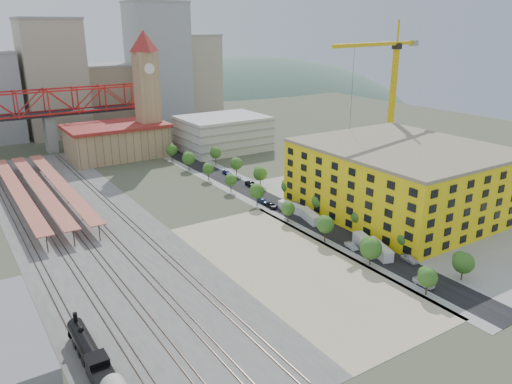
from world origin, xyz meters
TOP-DOWN VIEW (x-y plane):
  - ground at (0.00, 0.00)m, footprint 400.00×400.00m
  - ballast_strip at (-36.00, 17.50)m, footprint 36.00×165.00m
  - dirt_lot at (-4.00, -31.50)m, footprint 28.00×67.00m
  - street_asphalt at (16.00, 15.00)m, footprint 12.00×170.00m
  - sidewalk_west at (10.50, 15.00)m, footprint 3.00×170.00m
  - sidewalk_east at (21.50, 15.00)m, footprint 3.00×170.00m
  - construction_pad at (45.00, -20.00)m, footprint 50.00×90.00m
  - rail_tracks at (-37.80, 17.50)m, footprint 26.56×160.00m
  - platform_canopies at (-41.00, 45.00)m, footprint 16.00×80.00m
  - station_hall at (-5.00, 82.00)m, footprint 38.00×24.00m
  - clock_tower at (8.00, 79.99)m, footprint 12.00×12.00m
  - parking_garage at (36.00, 70.00)m, footprint 34.00×26.00m
  - truss_bridge at (-25.00, 105.00)m, footprint 94.00×9.60m
  - construction_building at (42.00, -20.00)m, footprint 44.60×50.60m
  - street_trees at (16.00, 5.00)m, footprint 15.40×124.40m
  - skyline at (7.47, 142.31)m, footprint 133.00×46.00m
  - distant_hills at (45.28, 260.00)m, footprint 647.00×264.00m
  - locomotive at (-50.00, -41.91)m, footprint 2.94×22.68m
  - tower_crane at (65.22, 8.64)m, footprint 47.41×12.40m
  - site_trailer_a at (16.00, -37.24)m, footprint 5.31×9.73m
  - site_trailer_b at (16.00, -33.37)m, footprint 4.99×9.70m
  - site_trailer_c at (16.00, -12.36)m, footprint 4.36×9.44m
  - site_trailer_d at (16.00, -4.33)m, footprint 3.67×8.95m
  - car_0 at (13.00, -52.41)m, footprint 2.14×4.72m
  - car_1 at (13.00, -31.58)m, footprint 2.09×4.33m
  - car_2 at (13.00, 1.29)m, footprint 2.65×4.96m
  - car_3 at (13.00, 5.56)m, footprint 2.10×4.75m
  - car_4 at (19.00, -43.69)m, footprint 2.25×4.64m
  - car_5 at (19.00, -2.27)m, footprint 1.92×4.55m
  - car_6 at (19.00, 21.40)m, footprint 3.20×5.82m
  - car_7 at (19.00, 37.40)m, footprint 2.03×4.58m

SIDE VIEW (x-z plane):
  - distant_hills at x=45.28m, z-range -193.04..33.96m
  - ground at x=0.00m, z-range 0.00..0.00m
  - street_trees at x=16.00m, z-range -4.00..4.00m
  - sidewalk_west at x=10.50m, z-range 0.00..0.04m
  - sidewalk_east at x=21.50m, z-range 0.00..0.04m
  - ballast_strip at x=-36.00m, z-range 0.00..0.06m
  - dirt_lot at x=-4.00m, z-range 0.00..0.06m
  - street_asphalt at x=16.00m, z-range 0.00..0.06m
  - construction_pad at x=45.00m, z-range 0.00..0.06m
  - rail_tracks at x=-37.80m, z-range 0.06..0.24m
  - car_7 at x=19.00m, z-range 0.00..1.31m
  - car_2 at x=13.00m, z-range 0.00..1.32m
  - car_3 at x=13.00m, z-range 0.00..1.36m
  - car_1 at x=13.00m, z-range 0.00..1.37m
  - car_5 at x=19.00m, z-range 0.00..1.46m
  - car_4 at x=19.00m, z-range 0.00..1.53m
  - car_6 at x=19.00m, z-range 0.00..1.55m
  - car_0 at x=13.00m, z-range 0.00..1.57m
  - site_trailer_d at x=16.00m, z-range 0.00..2.38m
  - site_trailer_c at x=16.00m, z-range 0.00..2.50m
  - site_trailer_b at x=16.00m, z-range 0.00..2.57m
  - site_trailer_a at x=16.00m, z-range 0.00..2.58m
  - locomotive at x=-50.00m, z-range -0.72..4.95m
  - platform_canopies at x=-41.00m, z-range 1.93..6.06m
  - station_hall at x=-5.00m, z-range 0.12..13.22m
  - parking_garage at x=36.00m, z-range 0.00..14.00m
  - construction_building at x=42.00m, z-range 0.01..18.81m
  - truss_bridge at x=-25.00m, z-range 6.06..31.66m
  - skyline at x=7.47m, z-range -7.19..52.81m
  - clock_tower at x=8.00m, z-range 2.70..54.70m
  - tower_crane at x=65.22m, z-range 6.03..57.54m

